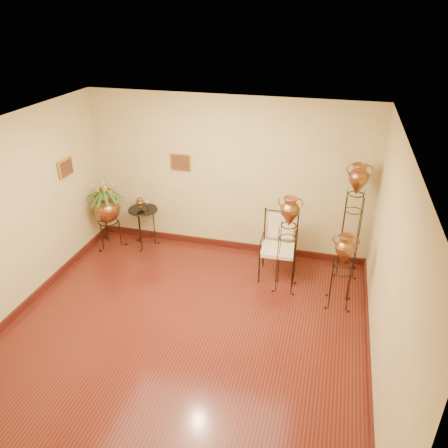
% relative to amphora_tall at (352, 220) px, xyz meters
% --- Properties ---
extents(ground, '(5.00, 5.00, 0.00)m').
position_rel_amphora_tall_xyz_m(ground, '(-2.15, -2.15, -1.00)').
color(ground, '#5E1C16').
rests_on(ground, ground).
extents(room_shell, '(5.02, 5.02, 2.81)m').
position_rel_amphora_tall_xyz_m(room_shell, '(-2.16, -2.14, 0.73)').
color(room_shell, '#D5CA89').
rests_on(room_shell, ground).
extents(amphora_tall, '(0.51, 0.51, 1.96)m').
position_rel_amphora_tall_xyz_m(amphora_tall, '(0.00, 0.00, 0.00)').
color(amphora_tall, black).
rests_on(amphora_tall, ground).
extents(amphora_mid, '(0.43, 0.43, 1.61)m').
position_rel_amphora_tall_xyz_m(amphora_mid, '(-0.93, -0.70, -0.19)').
color(amphora_mid, black).
rests_on(amphora_mid, ground).
extents(amphora_short, '(0.43, 0.43, 1.21)m').
position_rel_amphora_tall_xyz_m(amphora_short, '(-0.09, -0.92, -0.40)').
color(amphora_short, black).
rests_on(amphora_short, ground).
extents(planter_urn, '(0.86, 0.86, 1.43)m').
position_rel_amphora_tall_xyz_m(planter_urn, '(-4.30, -0.16, -0.20)').
color(planter_urn, black).
rests_on(planter_urn, ground).
extents(armchair, '(0.64, 0.60, 1.11)m').
position_rel_amphora_tall_xyz_m(armchair, '(-1.10, -0.41, -0.44)').
color(armchair, black).
rests_on(armchair, ground).
extents(side_table, '(0.60, 0.60, 0.96)m').
position_rel_amphora_tall_xyz_m(side_table, '(-3.66, 0.00, -0.60)').
color(side_table, black).
rests_on(side_table, ground).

